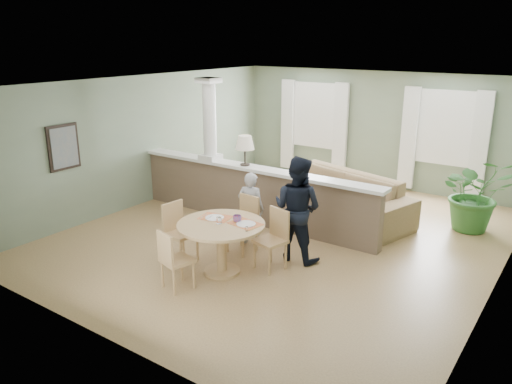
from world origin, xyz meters
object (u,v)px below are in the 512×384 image
Objects in this scene: dining_table at (222,234)px; chair_near at (173,258)px; sofa at (336,196)px; chair_far_boy at (245,221)px; chair_side at (178,229)px; houseplant at (476,194)px; man_person at (297,209)px; chair_far_man at (274,236)px; child_person at (251,209)px.

dining_table is 1.49× the size of chair_near.
sofa is 2.40m from chair_far_boy.
chair_far_boy is 1.11m from chair_side.
chair_far_boy is at bearing -132.51° from houseplant.
chair_near is 2.13m from man_person.
houseplant reaches higher than dining_table.
houseplant reaches higher than chair_far_man.
dining_table reaches higher than sofa.
chair_near is at bearing -121.12° from houseplant.
houseplant is at bearing -34.60° from chair_side.
man_person is at bearing 19.18° from chair_far_boy.
sofa is 4.05m from chair_near.
chair_side is at bearing -121.01° from chair_far_boy.
chair_far_man is at bearing -14.54° from chair_far_boy.
houseplant is (2.38, 0.84, 0.26)m from sofa.
man_person is (0.66, 1.08, 0.22)m from dining_table.
chair_near is at bearing -81.60° from sofa.
child_person is (-2.99, -2.89, -0.06)m from houseplant.
chair_side is at bearing 49.88° from child_person.
houseplant is 1.07× the size of dining_table.
chair_far_boy is (-2.91, -3.17, -0.18)m from houseplant.
chair_far_man is (0.54, 0.59, -0.12)m from dining_table.
sofa is at bearing -82.63° from chair_near.
chair_near is (-0.55, -4.02, 0.04)m from sofa.
chair_far_boy is 0.95m from man_person.
chair_side is at bearing -35.72° from chair_near.
dining_table is at bearing 58.11° from man_person.
houseplant is 5.42m from chair_side.
man_person reaches higher than chair_far_boy.
man_person reaches higher than child_person.
dining_table is at bearing -71.33° from chair_far_boy.
houseplant is 5.68m from chair_near.
houseplant is 4.07m from chair_far_man.
chair_far_boy is at bearing -86.52° from sofa.
child_person reaches higher than chair_far_man.
houseplant reaches higher than sofa.
man_person is (-2.04, -2.96, 0.15)m from houseplant.
dining_table is 0.89m from chair_far_boy.
houseplant is 4.31m from chair_far_boy.
chair_side is (-3.57, -4.07, -0.18)m from houseplant.
chair_far_boy is at bearing -75.61° from chair_near.
dining_table is 1.03× the size of child_person.
sofa is 3.47× the size of chair_near.
sofa is 1.80× the size of man_person.
chair_far_man is (0.74, -0.27, -0.00)m from chair_far_boy.
child_person is at bearing 111.39° from chair_far_boy.
sofa is at bearing -120.65° from child_person.
chair_side is (-1.41, -0.63, 0.01)m from chair_far_man.
houseplant reaches higher than chair_far_boy.
child_person reaches higher than chair_side.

